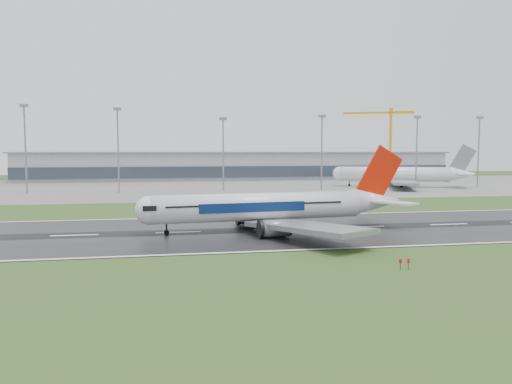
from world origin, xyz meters
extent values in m
plane|color=#2A471A|center=(0.00, 0.00, 0.00)|extent=(520.00, 520.00, 0.00)
cube|color=black|center=(0.00, 0.00, 0.05)|extent=(400.00, 45.00, 0.10)
cube|color=slate|center=(0.00, 125.00, 0.04)|extent=(400.00, 130.00, 0.08)
cube|color=gray|center=(0.00, 185.00, 7.50)|extent=(240.00, 36.00, 15.00)
cylinder|color=gray|center=(-94.12, 100.00, 16.38)|extent=(0.64, 0.64, 32.76)
cylinder|color=gray|center=(-60.27, 100.00, 16.01)|extent=(0.64, 0.64, 32.02)
cylinder|color=gray|center=(-19.14, 100.00, 14.36)|extent=(0.64, 0.64, 28.73)
cylinder|color=gray|center=(22.42, 100.00, 15.14)|extent=(0.64, 0.64, 30.27)
cylinder|color=gray|center=(65.47, 100.00, 15.19)|extent=(0.64, 0.64, 30.37)
cylinder|color=gray|center=(95.38, 100.00, 15.23)|extent=(0.64, 0.64, 30.46)
camera|label=1|loc=(-42.43, -100.64, 16.61)|focal=34.88mm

